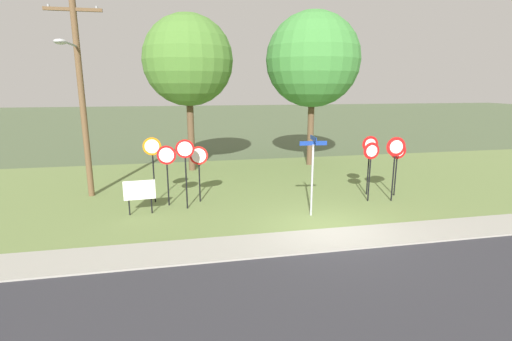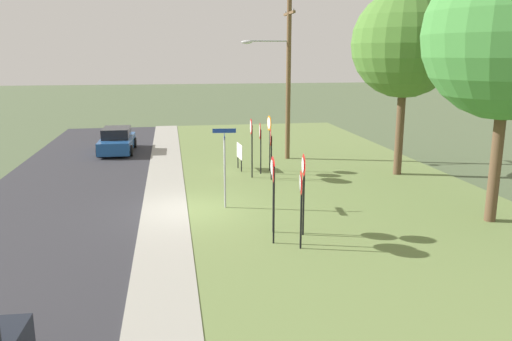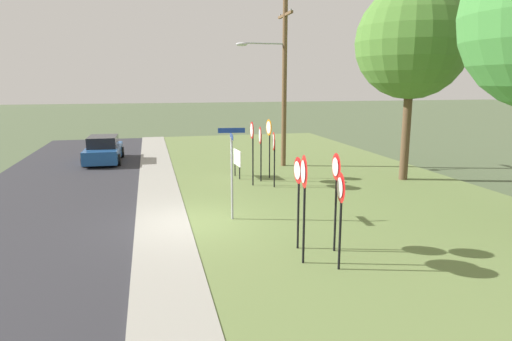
% 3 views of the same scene
% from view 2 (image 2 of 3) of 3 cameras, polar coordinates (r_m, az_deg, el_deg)
% --- Properties ---
extents(ground_plane, '(160.00, 160.00, 0.00)m').
position_cam_2_polar(ground_plane, '(18.14, -7.67, -4.54)').
color(ground_plane, '#4C5B3D').
extents(road_asphalt, '(44.00, 6.40, 0.01)m').
position_cam_2_polar(road_asphalt, '(18.65, -22.63, -4.95)').
color(road_asphalt, '#2D2D33').
rests_on(road_asphalt, ground_plane).
extents(sidewalk_strip, '(44.00, 1.60, 0.06)m').
position_cam_2_polar(sidewalk_strip, '(18.13, -10.21, -4.55)').
color(sidewalk_strip, '#99968C').
rests_on(sidewalk_strip, ground_plane).
extents(grass_median, '(44.00, 12.00, 0.04)m').
position_cam_2_polar(grass_median, '(19.26, 10.50, -3.56)').
color(grass_median, olive).
rests_on(grass_median, ground_plane).
extents(stop_sign_near_left, '(0.69, 0.10, 2.63)m').
position_cam_2_polar(stop_sign_near_left, '(22.29, -0.52, 3.96)').
color(stop_sign_near_left, black).
rests_on(stop_sign_near_left, grass_median).
extents(stop_sign_near_right, '(0.69, 0.11, 2.60)m').
position_cam_2_polar(stop_sign_near_right, '(23.67, 1.51, 4.43)').
color(stop_sign_near_right, black).
rests_on(stop_sign_near_right, grass_median).
extents(stop_sign_far_left, '(0.72, 0.15, 2.24)m').
position_cam_2_polar(stop_sign_far_left, '(21.96, 1.67, 3.09)').
color(stop_sign_far_left, black).
rests_on(stop_sign_far_left, grass_median).
extents(stop_sign_far_center, '(0.72, 0.13, 2.35)m').
position_cam_2_polar(stop_sign_far_center, '(23.07, 0.47, 3.77)').
color(stop_sign_far_center, black).
rests_on(stop_sign_far_center, grass_median).
extents(yield_sign_near_left, '(0.67, 0.12, 2.51)m').
position_cam_2_polar(yield_sign_near_left, '(15.12, 5.31, -0.54)').
color(yield_sign_near_left, black).
rests_on(yield_sign_near_left, grass_median).
extents(yield_sign_near_right, '(0.76, 0.14, 2.59)m').
position_cam_2_polar(yield_sign_near_right, '(14.35, 1.90, -0.88)').
color(yield_sign_near_right, black).
rests_on(yield_sign_near_right, grass_median).
extents(yield_sign_far_left, '(0.67, 0.10, 2.38)m').
position_cam_2_polar(yield_sign_far_left, '(15.31, 1.87, -0.68)').
color(yield_sign_far_left, black).
rests_on(yield_sign_far_left, grass_median).
extents(yield_sign_far_right, '(0.68, 0.14, 2.26)m').
position_cam_2_polar(yield_sign_far_right, '(14.07, 5.01, -2.34)').
color(yield_sign_far_right, black).
rests_on(yield_sign_far_right, grass_median).
extents(street_name_post, '(0.96, 0.81, 2.85)m').
position_cam_2_polar(street_name_post, '(17.90, -3.53, 1.07)').
color(street_name_post, '#9EA0A8').
rests_on(street_name_post, grass_median).
extents(utility_pole, '(2.10, 2.54, 8.36)m').
position_cam_2_polar(utility_pole, '(26.34, 3.28, 11.05)').
color(utility_pole, brown).
rests_on(utility_pole, grass_median).
extents(notice_board, '(1.10, 0.12, 1.25)m').
position_cam_2_polar(notice_board, '(24.04, -1.85, 2.03)').
color(notice_board, black).
rests_on(notice_board, grass_median).
extents(oak_tree_left, '(4.67, 4.67, 8.15)m').
position_cam_2_polar(oak_tree_left, '(23.63, 16.38, 13.43)').
color(oak_tree_left, brown).
rests_on(oak_tree_left, grass_median).
extents(oak_tree_right, '(5.22, 5.22, 8.55)m').
position_cam_2_polar(oak_tree_right, '(17.78, 26.54, 13.41)').
color(oak_tree_right, brown).
rests_on(oak_tree_right, grass_median).
extents(parked_hatchback_near, '(4.27, 1.95, 1.39)m').
position_cam_2_polar(parked_hatchback_near, '(29.70, -15.32, 3.21)').
color(parked_hatchback_near, '#1E4C8C').
rests_on(parked_hatchback_near, road_asphalt).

